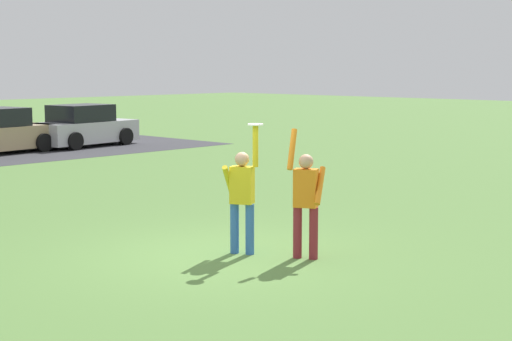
% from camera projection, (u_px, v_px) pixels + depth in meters
% --- Properties ---
extents(ground_plane, '(120.00, 120.00, 0.00)m').
position_uv_depth(ground_plane, '(219.00, 256.00, 12.68)').
color(ground_plane, '#567F3D').
extents(person_catcher, '(0.50, 0.59, 2.08)m').
position_uv_depth(person_catcher, '(242.00, 194.00, 12.72)').
color(person_catcher, '#3366B7').
rests_on(person_catcher, ground_plane).
extents(person_defender, '(0.59, 0.65, 2.04)m').
position_uv_depth(person_defender, '(306.00, 197.00, 12.40)').
color(person_defender, maroon).
rests_on(person_defender, ground_plane).
extents(frisbee_disc, '(0.25, 0.25, 0.02)m').
position_uv_depth(frisbee_disc, '(255.00, 124.00, 12.51)').
color(frisbee_disc, white).
rests_on(frisbee_disc, person_catcher).
extents(parked_car_silver, '(4.29, 2.43, 1.59)m').
position_uv_depth(parked_car_silver, '(84.00, 127.00, 30.40)').
color(parked_car_silver, '#BCBCC1').
rests_on(parked_car_silver, ground_plane).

